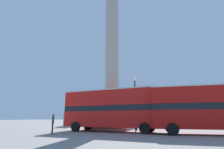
% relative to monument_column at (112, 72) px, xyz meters
% --- Properties ---
extents(ground_plane, '(200.00, 200.00, 0.00)m').
position_rel_monument_column_xyz_m(ground_plane, '(0.00, 0.00, -7.72)').
color(ground_plane, gray).
extents(monument_column, '(5.35, 5.35, 23.25)m').
position_rel_monument_column_xyz_m(monument_column, '(0.00, 0.00, 0.00)').
color(monument_column, '#A39E8E').
rests_on(monument_column, ground_plane).
extents(bus_a, '(10.67, 3.48, 4.31)m').
position_rel_monument_column_xyz_m(bus_a, '(1.66, -4.77, -5.34)').
color(bus_a, red).
rests_on(bus_a, ground_plane).
extents(bus_b, '(10.58, 3.59, 4.13)m').
position_rel_monument_column_xyz_m(bus_b, '(11.08, -5.30, -5.43)').
color(bus_b, '#B7140F').
rests_on(bus_b, ground_plane).
extents(equestrian_statue, '(4.57, 3.93, 6.09)m').
position_rel_monument_column_xyz_m(equestrian_statue, '(-8.55, 5.57, -6.00)').
color(equestrian_statue, '#A39E8E').
rests_on(equestrian_statue, ground_plane).
extents(street_lamp, '(0.45, 0.45, 6.33)m').
position_rel_monument_column_xyz_m(street_lamp, '(3.52, -1.60, -4.05)').
color(street_lamp, black).
rests_on(street_lamp, ground_plane).
extents(pedestrian_near_lamp, '(0.44, 0.50, 1.82)m').
position_rel_monument_column_xyz_m(pedestrian_near_lamp, '(-2.58, -8.92, -6.67)').
color(pedestrian_near_lamp, '#28282D').
rests_on(pedestrian_near_lamp, ground_plane).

